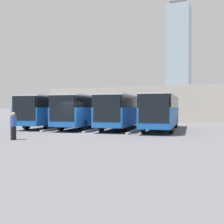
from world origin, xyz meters
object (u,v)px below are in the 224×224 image
bus_0 (161,111)px  bus_2 (86,110)px  bus_3 (54,110)px  bus_1 (123,110)px  pedestrian (13,125)px

bus_0 → bus_2: 7.46m
bus_2 → bus_3: (3.72, 0.06, 0.00)m
bus_1 → pedestrian: bus_1 is taller
bus_3 → pedestrian: (-4.08, 10.60, -0.83)m
pedestrian → bus_1: bearing=167.9°
bus_2 → bus_3: 3.72m
bus_3 → pedestrian: size_ratio=6.31×
bus_0 → bus_3: bearing=-4.0°
bus_2 → pedestrian: 10.69m
bus_2 → bus_3: same height
bus_2 → bus_0: bearing=176.6°
bus_0 → bus_1: bearing=-7.9°
bus_1 → pedestrian: (3.36, 11.14, -0.83)m
bus_1 → bus_3: same height
bus_1 → bus_2: size_ratio=1.00×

